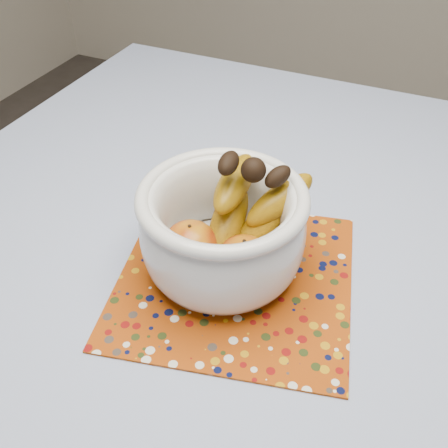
% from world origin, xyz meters
% --- Properties ---
extents(table, '(1.20, 1.20, 0.75)m').
position_xyz_m(table, '(0.00, 0.00, 0.67)').
color(table, brown).
rests_on(table, ground).
extents(tablecloth, '(1.32, 1.32, 0.01)m').
position_xyz_m(tablecloth, '(0.00, 0.00, 0.76)').
color(tablecloth, '#6576A9').
rests_on(tablecloth, table).
extents(placemat, '(0.42, 0.42, 0.00)m').
position_xyz_m(placemat, '(-0.02, -0.09, 0.76)').
color(placemat, '#8C3407').
rests_on(placemat, tablecloth).
extents(fruit_bowl, '(0.27, 0.26, 0.21)m').
position_xyz_m(fruit_bowl, '(-0.03, -0.07, 0.85)').
color(fruit_bowl, silver).
rests_on(fruit_bowl, placemat).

